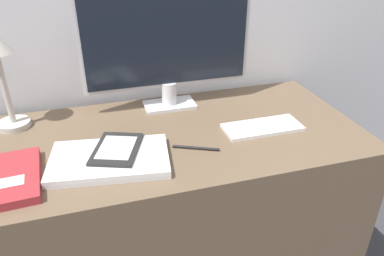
{
  "coord_description": "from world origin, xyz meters",
  "views": [
    {
      "loc": [
        -0.24,
        -0.84,
        1.33
      ],
      "look_at": [
        0.04,
        0.13,
        0.78
      ],
      "focal_mm": 35.0,
      "sensor_mm": 36.0,
      "label": 1
    }
  ],
  "objects_px": {
    "monitor": "(168,46)",
    "keyboard": "(263,127)",
    "notebook": "(10,178)",
    "ereader": "(117,149)",
    "pen": "(196,148)",
    "laptop": "(110,159)"
  },
  "relations": [
    {
      "from": "monitor",
      "to": "keyboard",
      "type": "bearing_deg",
      "value": -45.85
    },
    {
      "from": "monitor",
      "to": "notebook",
      "type": "height_order",
      "value": "monitor"
    },
    {
      "from": "monitor",
      "to": "keyboard",
      "type": "distance_m",
      "value": 0.44
    },
    {
      "from": "keyboard",
      "to": "ereader",
      "type": "relative_size",
      "value": 1.24
    },
    {
      "from": "keyboard",
      "to": "pen",
      "type": "relative_size",
      "value": 1.95
    },
    {
      "from": "pen",
      "to": "keyboard",
      "type": "bearing_deg",
      "value": 13.13
    },
    {
      "from": "notebook",
      "to": "ereader",
      "type": "bearing_deg",
      "value": 8.02
    },
    {
      "from": "keyboard",
      "to": "ereader",
      "type": "xyz_separation_m",
      "value": [
        -0.49,
        -0.04,
        0.02
      ]
    },
    {
      "from": "ereader",
      "to": "monitor",
      "type": "bearing_deg",
      "value": 52.5
    },
    {
      "from": "keyboard",
      "to": "notebook",
      "type": "height_order",
      "value": "notebook"
    },
    {
      "from": "laptop",
      "to": "notebook",
      "type": "relative_size",
      "value": 1.42
    },
    {
      "from": "ereader",
      "to": "pen",
      "type": "height_order",
      "value": "ereader"
    },
    {
      "from": "monitor",
      "to": "keyboard",
      "type": "relative_size",
      "value": 2.3
    },
    {
      "from": "ereader",
      "to": "notebook",
      "type": "height_order",
      "value": "ereader"
    },
    {
      "from": "monitor",
      "to": "laptop",
      "type": "xyz_separation_m",
      "value": [
        -0.26,
        -0.33,
        -0.22
      ]
    },
    {
      "from": "keyboard",
      "to": "laptop",
      "type": "bearing_deg",
      "value": -173.35
    },
    {
      "from": "monitor",
      "to": "keyboard",
      "type": "xyz_separation_m",
      "value": [
        0.26,
        -0.27,
        -0.23
      ]
    },
    {
      "from": "laptop",
      "to": "notebook",
      "type": "bearing_deg",
      "value": -176.61
    },
    {
      "from": "laptop",
      "to": "ereader",
      "type": "height_order",
      "value": "ereader"
    },
    {
      "from": "pen",
      "to": "ereader",
      "type": "bearing_deg",
      "value": 174.1
    },
    {
      "from": "monitor",
      "to": "notebook",
      "type": "xyz_separation_m",
      "value": [
        -0.53,
        -0.34,
        -0.22
      ]
    },
    {
      "from": "monitor",
      "to": "pen",
      "type": "xyz_separation_m",
      "value": [
        0.01,
        -0.33,
        -0.23
      ]
    }
  ]
}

